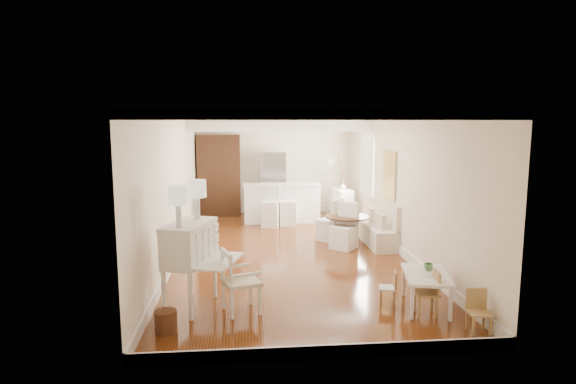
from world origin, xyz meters
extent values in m
plane|color=brown|center=(0.00, 0.00, 0.00)|extent=(9.00, 9.00, 0.00)
cube|color=white|center=(0.00, 0.00, 2.80)|extent=(4.50, 9.00, 0.04)
cube|color=#F4E6CE|center=(0.00, 4.50, 1.40)|extent=(4.50, 0.04, 2.80)
cube|color=#F4E6CE|center=(0.00, -4.50, 1.40)|extent=(4.50, 0.04, 2.80)
cube|color=#F4E6CE|center=(-2.25, 0.00, 1.40)|extent=(0.04, 9.00, 2.80)
cube|color=#F4E6CE|center=(2.25, 0.00, 1.40)|extent=(0.04, 9.00, 2.80)
cube|color=white|center=(0.00, 2.20, 2.62)|extent=(4.50, 0.45, 0.36)
cube|color=tan|center=(2.21, 0.50, 1.55)|extent=(0.04, 0.84, 1.04)
cube|color=white|center=(2.23, 2.40, 1.55)|extent=(0.04, 1.10, 1.40)
cylinder|color=#381E11|center=(-1.20, 4.48, 1.85)|extent=(0.30, 0.03, 0.30)
cylinder|color=white|center=(0.00, -0.50, 2.75)|extent=(0.36, 0.36, 0.08)
cube|color=white|center=(-1.70, -2.73, 0.63)|extent=(1.25, 1.26, 1.26)
cube|color=white|center=(-0.97, -2.99, 0.46)|extent=(0.66, 0.66, 0.91)
cylinder|color=#58311B|center=(-1.93, -3.58, 0.14)|extent=(0.37, 0.37, 0.29)
cube|color=white|center=(1.70, -3.08, 0.25)|extent=(0.81, 1.12, 0.51)
cube|color=#A8834C|center=(1.60, -3.34, 0.32)|extent=(0.35, 0.35, 0.65)
cube|color=#9A7346|center=(1.19, -2.90, 0.26)|extent=(0.30, 0.30, 0.51)
cube|color=tan|center=(2.06, -3.97, 0.28)|extent=(0.29, 0.29, 0.56)
cube|color=silver|center=(1.99, 0.50, 0.49)|extent=(0.52, 1.60, 0.98)
cylinder|color=#4F2F19|center=(1.32, 0.53, 0.32)|extent=(1.20, 1.20, 0.65)
cube|color=white|center=(1.19, 0.26, 0.49)|extent=(0.66, 0.66, 0.97)
cube|color=silver|center=(1.01, 0.99, 0.48)|extent=(0.65, 0.65, 0.95)
cube|color=white|center=(0.10, 3.10, 0.52)|extent=(2.05, 0.65, 1.03)
cube|color=white|center=(-0.23, 2.52, 0.53)|extent=(0.52, 0.52, 1.05)
cube|color=white|center=(0.22, 2.64, 0.52)|extent=(0.43, 0.43, 1.03)
cube|color=#381E11|center=(-1.60, 4.18, 1.15)|extent=(1.20, 0.60, 2.30)
imported|color=silver|center=(0.30, 4.15, 0.90)|extent=(0.75, 0.65, 1.80)
cube|color=white|center=(1.78, 3.33, 0.42)|extent=(0.52, 0.92, 0.83)
imported|color=#549155|center=(1.79, -2.92, 0.56)|extent=(0.15, 0.15, 0.10)
imported|color=white|center=(1.81, 3.35, 0.92)|extent=(0.19, 0.19, 0.18)
camera|label=1|loc=(-0.92, -9.55, 2.69)|focal=30.00mm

